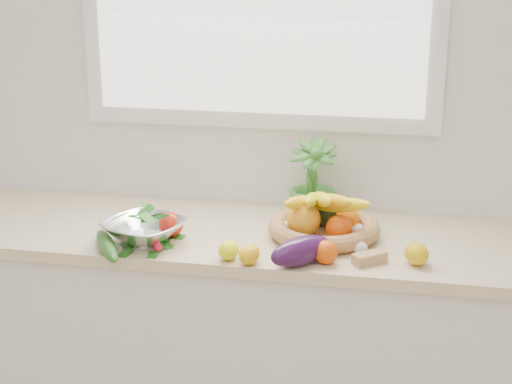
% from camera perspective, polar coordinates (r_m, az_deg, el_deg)
% --- Properties ---
extents(back_wall, '(4.50, 0.02, 2.70)m').
position_cam_1_polar(back_wall, '(2.86, 0.27, 7.72)').
color(back_wall, white).
rests_on(back_wall, ground).
extents(counter_cabinet, '(2.20, 0.58, 0.86)m').
position_cam_1_polar(counter_cabinet, '(2.89, -0.91, -11.62)').
color(counter_cabinet, silver).
rests_on(counter_cabinet, ground).
extents(countertop, '(2.24, 0.62, 0.04)m').
position_cam_1_polar(countertop, '(2.70, -0.96, -3.25)').
color(countertop, beige).
rests_on(countertop, counter_cabinet).
extents(orange_loose, '(0.08, 0.08, 0.07)m').
position_cam_1_polar(orange_loose, '(2.42, 5.10, -4.38)').
color(orange_loose, '#D84906').
rests_on(orange_loose, countertop).
extents(lemon_a, '(0.07, 0.09, 0.06)m').
position_cam_1_polar(lemon_a, '(2.44, -2.00, -4.25)').
color(lemon_a, '#E8E80C').
rests_on(lemon_a, countertop).
extents(lemon_b, '(0.08, 0.09, 0.06)m').
position_cam_1_polar(lemon_b, '(2.41, -0.49, -4.57)').
color(lemon_b, '#FFB80D').
rests_on(lemon_b, countertop).
extents(lemon_c, '(0.10, 0.11, 0.07)m').
position_cam_1_polar(lemon_c, '(2.45, 11.60, -4.43)').
color(lemon_c, gold).
rests_on(lemon_c, countertop).
extents(apple, '(0.10, 0.10, 0.08)m').
position_cam_1_polar(apple, '(2.65, -6.20, -2.36)').
color(apple, red).
rests_on(apple, countertop).
extents(ginger, '(0.11, 0.10, 0.03)m').
position_cam_1_polar(ginger, '(2.44, 8.26, -4.79)').
color(ginger, '#AF7D57').
rests_on(ginger, countertop).
extents(garlic_a, '(0.06, 0.06, 0.05)m').
position_cam_1_polar(garlic_a, '(2.66, 1.92, -2.56)').
color(garlic_a, silver).
rests_on(garlic_a, countertop).
extents(garlic_b, '(0.06, 0.06, 0.05)m').
position_cam_1_polar(garlic_b, '(2.66, 7.26, -2.72)').
color(garlic_b, white).
rests_on(garlic_b, countertop).
extents(garlic_c, '(0.06, 0.06, 0.04)m').
position_cam_1_polar(garlic_c, '(2.51, 7.58, -4.04)').
color(garlic_c, beige).
rests_on(garlic_c, countertop).
extents(eggplant, '(0.22, 0.22, 0.09)m').
position_cam_1_polar(eggplant, '(2.40, 3.29, -4.29)').
color(eggplant, '#33103D').
rests_on(eggplant, countertop).
extents(cucumber, '(0.19, 0.26, 0.05)m').
position_cam_1_polar(cucumber, '(2.54, -10.79, -3.85)').
color(cucumber, '#274F17').
rests_on(cucumber, countertop).
extents(radish, '(0.03, 0.03, 0.03)m').
position_cam_1_polar(radish, '(2.53, -7.17, -4.01)').
color(radish, red).
rests_on(radish, countertop).
extents(potted_herb, '(0.17, 0.17, 0.30)m').
position_cam_1_polar(potted_herb, '(2.79, 4.10, 0.71)').
color(potted_herb, '#3A7E2D').
rests_on(potted_herb, countertop).
extents(fruit_basket, '(0.48, 0.48, 0.19)m').
position_cam_1_polar(fruit_basket, '(2.63, 4.90, -2.16)').
color(fruit_basket, tan).
rests_on(fruit_basket, countertop).
extents(colander_with_spinach, '(0.32, 0.32, 0.13)m').
position_cam_1_polar(colander_with_spinach, '(2.58, -8.17, -2.42)').
color(colander_with_spinach, white).
rests_on(colander_with_spinach, countertop).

